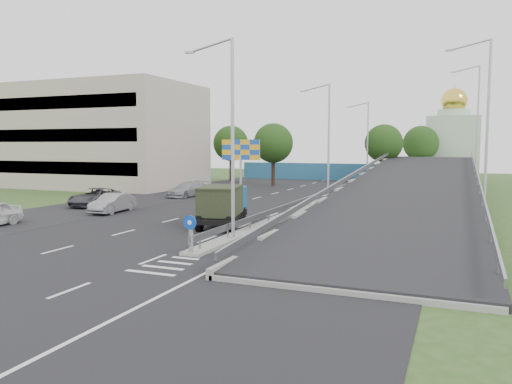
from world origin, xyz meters
The scene contains 22 objects.
ground centered at (0.00, 0.00, 0.00)m, with size 160.00×160.00×0.00m, color #2D4C1E.
road_surface centered at (-3.00, 20.00, 0.00)m, with size 26.00×90.00×0.04m, color black.
parking_strip centered at (-16.00, 20.00, 0.00)m, with size 8.00×90.00×0.05m, color black.
median centered at (0.00, 24.00, 0.10)m, with size 1.00×44.00×0.20m, color gray.
overpass_ramp centered at (7.50, 24.00, 1.75)m, with size 10.00×50.00×3.50m.
median_guardrail centered at (0.00, 24.00, 0.75)m, with size 0.09×44.00×0.71m.
sign_bollard centered at (0.00, 2.17, 1.03)m, with size 0.64×0.23×1.67m.
lamp_post_near centered at (0.11, 6.00, 5.81)m, with size 2.74×0.18×10.08m.
lamp_post_mid centered at (0.11, 26.00, 5.81)m, with size 2.74×0.18×10.08m.
lamp_post_far centered at (0.11, 46.00, 5.81)m, with size 2.74×0.18×10.08m.
beige_building centered at (-30.00, 32.00, 6.00)m, with size 24.00×14.00×12.00m, color #B0A393.
blue_wall centered at (-4.00, 52.00, 1.20)m, with size 30.00×0.50×2.40m, color teal.
church centered at (10.00, 60.00, 5.31)m, with size 7.00×7.00×13.80m.
billboard centered at (-9.00, 28.00, 4.19)m, with size 4.00×0.24×5.50m.
tree_left_mid centered at (-10.00, 40.00, 5.18)m, with size 4.80×4.80×7.60m.
tree_median_far centered at (2.00, 48.00, 5.18)m, with size 4.80×4.80×7.60m.
tree_left_far centered at (-18.00, 45.00, 5.18)m, with size 4.80×4.80×7.60m.
tree_ramp_far centered at (6.00, 55.00, 5.18)m, with size 4.80×4.80×7.60m.
dump_truck centered at (-2.39, 10.38, 1.39)m, with size 3.33×6.02×2.51m.
parked_car_b centered at (-12.55, 12.75, 0.71)m, with size 1.50×4.31×1.42m, color gray.
parked_car_c centered at (-16.45, 15.49, 0.73)m, with size 2.42×5.26×1.46m, color #3A3A3F.
parked_car_d centered at (-13.16, 24.73, 0.72)m, with size 2.01×4.95×1.44m, color #9B9FA3.
Camera 1 is at (10.90, -16.93, 4.94)m, focal length 35.00 mm.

